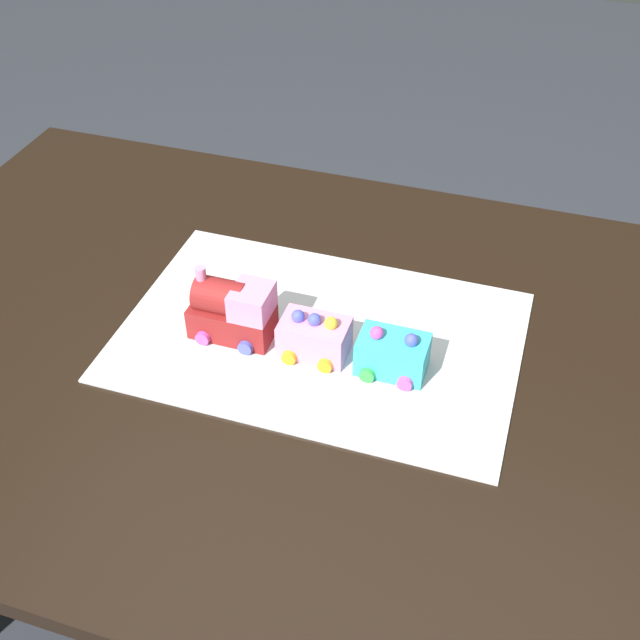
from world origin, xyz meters
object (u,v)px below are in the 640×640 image
Objects in this scene: cake_car_tanker_turquoise at (393,354)px; cake_locomotive at (232,310)px; cake_car_hopper_bubblegum at (314,337)px; dining_table at (271,388)px.

cake_locomotive is at bearing 180.00° from cake_car_tanker_turquoise.
dining_table is at bearing 174.01° from cake_car_hopper_bubblegum.
cake_car_hopper_bubblegum reaches higher than dining_table.
cake_locomotive reaches higher than cake_car_tanker_turquoise.
cake_car_tanker_turquoise is at bearing 0.00° from cake_car_hopper_bubblegum.
cake_car_hopper_bubblegum is at bearing -180.00° from cake_car_tanker_turquoise.
cake_car_hopper_bubblegum is 0.12m from cake_car_tanker_turquoise.
cake_car_tanker_turquoise reaches higher than dining_table.
cake_car_hopper_bubblegum is at bearing -5.99° from dining_table.
cake_car_hopper_bubblegum is 1.00× the size of cake_car_tanker_turquoise.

